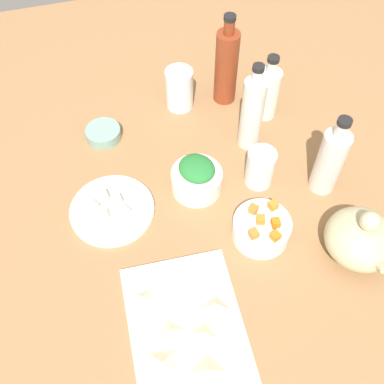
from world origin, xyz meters
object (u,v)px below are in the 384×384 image
(bowl_small_side, at_px, (103,133))
(bottle_2, at_px, (252,113))
(bowl_greens, at_px, (197,181))
(bowl_carrots, at_px, (261,229))
(drinking_glass_1, at_px, (179,89))
(bottle_0, at_px, (226,66))
(cutting_board, at_px, (187,330))
(teapot, at_px, (360,239))
(plate_tofu, at_px, (112,210))
(bottle_3, at_px, (268,92))
(drinking_glass_0, at_px, (260,168))
(bottle_1, at_px, (330,161))

(bowl_small_side, distance_m, bottle_2, 0.40)
(bowl_small_side, height_order, bottle_2, bottle_2)
(bowl_greens, bearing_deg, bowl_small_side, -140.46)
(bowl_carrots, bearing_deg, drinking_glass_1, -172.10)
(bottle_0, bearing_deg, bowl_small_side, -80.90)
(cutting_board, distance_m, teapot, 0.42)
(bottle_2, bearing_deg, teapot, 17.05)
(plate_tofu, distance_m, drinking_glass_1, 0.40)
(plate_tofu, xyz_separation_m, bottle_3, (-0.21, 0.47, 0.07))
(cutting_board, distance_m, drinking_glass_1, 0.66)
(teapot, bearing_deg, bottle_3, -175.89)
(drinking_glass_0, bearing_deg, bowl_carrots, -19.21)
(bowl_carrots, xyz_separation_m, teapot, (0.10, 0.19, 0.03))
(bottle_0, distance_m, drinking_glass_0, 0.31)
(bowl_carrots, xyz_separation_m, bottle_2, (-0.28, 0.07, 0.08))
(drinking_glass_0, relative_size, drinking_glass_1, 0.85)
(bowl_greens, xyz_separation_m, teapot, (0.27, 0.29, 0.03))
(drinking_glass_1, bearing_deg, bottle_1, 35.03)
(plate_tofu, height_order, bowl_carrots, bowl_carrots)
(bottle_3, bearing_deg, cutting_board, -35.07)
(bottle_0, bearing_deg, bowl_carrots, -8.15)
(drinking_glass_0, bearing_deg, plate_tofu, -91.29)
(cutting_board, height_order, bottle_3, bottle_3)
(bottle_3, bearing_deg, bowl_small_side, -94.36)
(bottle_1, bearing_deg, bowl_greens, -104.57)
(plate_tofu, xyz_separation_m, bottle_0, (-0.30, 0.38, 0.11))
(drinking_glass_1, bearing_deg, bottle_3, 65.69)
(plate_tofu, height_order, bottle_1, bottle_1)
(plate_tofu, distance_m, bottle_2, 0.42)
(bottle_2, distance_m, drinking_glass_0, 0.14)
(bowl_small_side, height_order, bottle_3, bottle_3)
(bottle_1, bearing_deg, bowl_small_side, -122.22)
(teapot, bearing_deg, plate_tofu, -117.01)
(cutting_board, xyz_separation_m, plate_tofu, (-0.33, -0.09, 0.00))
(teapot, height_order, bottle_3, bottle_3)
(teapot, xyz_separation_m, bottle_1, (-0.19, 0.01, 0.04))
(bowl_greens, height_order, drinking_glass_0, drinking_glass_0)
(bottle_0, bearing_deg, drinking_glass_0, -2.48)
(cutting_board, xyz_separation_m, drinking_glass_0, (-0.32, 0.27, 0.05))
(bowl_small_side, distance_m, drinking_glass_1, 0.24)
(cutting_board, bearing_deg, bottle_0, 155.35)
(cutting_board, distance_m, bowl_greens, 0.36)
(bowl_greens, xyz_separation_m, bottle_2, (-0.11, 0.17, 0.08))
(bowl_greens, height_order, bottle_2, bottle_2)
(bowl_greens, xyz_separation_m, bottle_3, (-0.20, 0.26, 0.05))
(plate_tofu, height_order, bowl_small_side, bowl_small_side)
(teapot, relative_size, bottle_1, 0.75)
(bottle_1, relative_size, bottle_2, 0.90)
(teapot, distance_m, bottle_3, 0.47)
(bowl_greens, xyz_separation_m, bottle_0, (-0.29, 0.17, 0.08))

